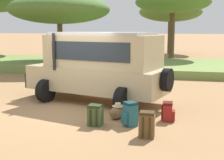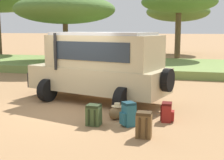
# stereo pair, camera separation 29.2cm
# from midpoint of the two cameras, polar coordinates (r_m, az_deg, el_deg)

# --- Properties ---
(ground_plane) EXTENTS (320.00, 320.00, 0.00)m
(ground_plane) POSITION_cam_midpoint_polar(r_m,az_deg,el_deg) (9.81, -8.75, -5.85)
(ground_plane) COLOR #9E754C
(grass_bank) EXTENTS (120.00, 7.00, 0.44)m
(grass_bank) POSITION_cam_midpoint_polar(r_m,az_deg,el_deg) (19.92, 2.69, 2.61)
(grass_bank) COLOR olive
(grass_bank) RESTS_ON ground_plane
(safari_vehicle) EXTENTS (5.47, 3.53, 2.44)m
(safari_vehicle) POSITION_cam_midpoint_polar(r_m,az_deg,el_deg) (10.92, -3.10, 2.71)
(safari_vehicle) COLOR tan
(safari_vehicle) RESTS_ON ground_plane
(backpack_beside_front_wheel) EXTENTS (0.37, 0.39, 0.63)m
(backpack_beside_front_wheel) POSITION_cam_midpoint_polar(r_m,az_deg,el_deg) (7.48, 5.28, -8.16)
(backpack_beside_front_wheel) COLOR brown
(backpack_beside_front_wheel) RESTS_ON ground_plane
(backpack_cluster_center) EXTENTS (0.38, 0.36, 0.54)m
(backpack_cluster_center) POSITION_cam_midpoint_polar(r_m,az_deg,el_deg) (8.85, 9.27, -5.78)
(backpack_cluster_center) COLOR maroon
(backpack_cluster_center) RESTS_ON ground_plane
(backpack_near_rear_wheel) EXTENTS (0.38, 0.44, 0.57)m
(backpack_near_rear_wheel) POSITION_cam_midpoint_polar(r_m,az_deg,el_deg) (8.39, -4.04, -6.43)
(backpack_near_rear_wheel) COLOR #42562D
(backpack_near_rear_wheel) RESTS_ON ground_plane
(backpack_outermost) EXTENTS (0.47, 0.46, 0.64)m
(backpack_outermost) POSITION_cam_midpoint_polar(r_m,az_deg,el_deg) (8.32, 2.31, -6.27)
(backpack_outermost) COLOR #235B6B
(backpack_outermost) RESTS_ON ground_plane
(duffel_bag_low_black_case) EXTENTS (0.49, 0.78, 0.45)m
(duffel_bag_low_black_case) POSITION_cam_midpoint_polar(r_m,az_deg,el_deg) (9.09, 0.49, -5.77)
(duffel_bag_low_black_case) COLOR brown
(duffel_bag_low_black_case) RESTS_ON ground_plane
(acacia_tree_left_mid) EXTENTS (6.56, 6.43, 4.71)m
(acacia_tree_left_mid) POSITION_cam_midpoint_polar(r_m,az_deg,el_deg) (20.90, -10.01, 12.55)
(acacia_tree_left_mid) COLOR brown
(acacia_tree_left_mid) RESTS_ON ground_plane
(acacia_tree_centre_back) EXTENTS (6.30, 6.78, 5.21)m
(acacia_tree_centre_back) POSITION_cam_midpoint_polar(r_m,az_deg,el_deg) (32.70, 10.39, 12.10)
(acacia_tree_centre_back) COLOR brown
(acacia_tree_centre_back) RESTS_ON ground_plane
(acacia_tree_right_mid) EXTENTS (5.41, 5.28, 5.21)m
(acacia_tree_right_mid) POSITION_cam_midpoint_polar(r_m,az_deg,el_deg) (23.48, 10.70, 13.72)
(acacia_tree_right_mid) COLOR brown
(acacia_tree_right_mid) RESTS_ON ground_plane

